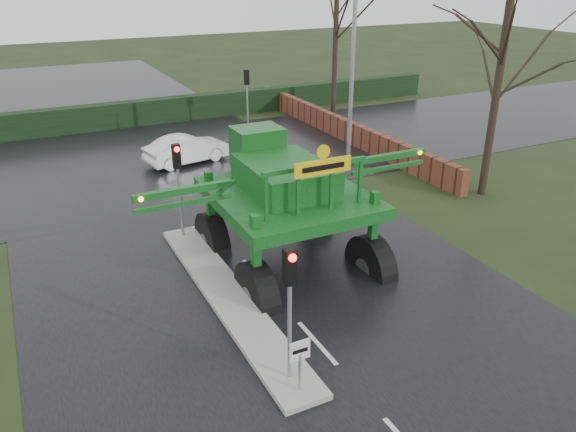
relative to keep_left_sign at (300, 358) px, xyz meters
name	(u,v)px	position (x,y,z in m)	size (l,w,h in m)	color
ground	(317,343)	(1.30, 1.50, -1.06)	(140.00, 140.00, 0.00)	black
road_main	(196,208)	(1.30, 11.50, -1.05)	(14.00, 80.00, 0.02)	black
road_cross	(158,165)	(1.30, 17.50, -1.05)	(80.00, 12.00, 0.02)	black
median_island	(228,297)	(0.00, 4.50, -0.97)	(1.20, 10.00, 0.16)	gray
hedge_row	(123,115)	(1.30, 25.50, -0.31)	(44.00, 0.90, 1.50)	black
brick_wall	(341,128)	(11.80, 17.50, -0.46)	(0.40, 20.00, 1.20)	#592D1E
keep_left_sign	(300,358)	(0.00, 0.00, 0.00)	(0.50, 0.07, 1.35)	gray
traffic_signal_near	(290,288)	(0.00, 0.49, 1.53)	(0.26, 0.33, 3.52)	gray
traffic_signal_mid	(178,171)	(0.00, 8.99, 1.53)	(0.26, 0.33, 3.52)	gray
traffic_signal_far	(247,86)	(7.80, 21.51, 1.53)	(0.26, 0.33, 3.52)	gray
street_light_right	(348,38)	(9.49, 13.50, 4.93)	(3.85, 0.30, 10.00)	gray
tree_right_near	(500,71)	(12.80, 7.50, 4.14)	(5.60, 5.60, 9.64)	black
tree_right_far	(336,10)	(14.30, 22.50, 5.44)	(7.00, 7.00, 12.05)	black
crop_sprayer	(251,212)	(0.80, 4.49, 1.59)	(10.01, 6.27, 5.59)	black
white_sedan	(188,163)	(2.71, 17.13, -1.06)	(1.46, 4.20, 1.38)	white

